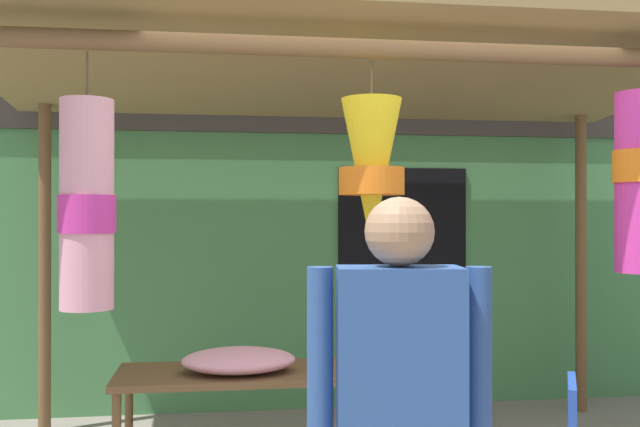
% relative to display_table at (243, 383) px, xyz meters
% --- Properties ---
extents(shop_facade, '(12.40, 0.29, 3.87)m').
position_rel_display_table_xyz_m(shop_facade, '(0.74, 1.81, 1.31)').
color(shop_facade, '#47844C').
rests_on(shop_facade, ground_plane).
extents(market_stall_canopy, '(4.71, 2.43, 2.74)m').
position_rel_display_table_xyz_m(market_stall_canopy, '(0.76, 0.17, 1.75)').
color(market_stall_canopy, brown).
rests_on(market_stall_canopy, ground_plane).
extents(display_table, '(1.46, 0.63, 0.69)m').
position_rel_display_table_xyz_m(display_table, '(0.00, 0.00, 0.00)').
color(display_table, brown).
rests_on(display_table, ground_plane).
extents(flower_heap_on_table, '(0.65, 0.46, 0.14)m').
position_rel_display_table_xyz_m(flower_heap_on_table, '(-0.01, -0.07, 0.14)').
color(flower_heap_on_table, pink).
rests_on(flower_heap_on_table, display_table).
extents(vendor_in_orange, '(0.59, 0.27, 1.66)m').
position_rel_display_table_xyz_m(vendor_in_orange, '(0.43, -1.97, 0.36)').
color(vendor_in_orange, orange).
rests_on(vendor_in_orange, ground_plane).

